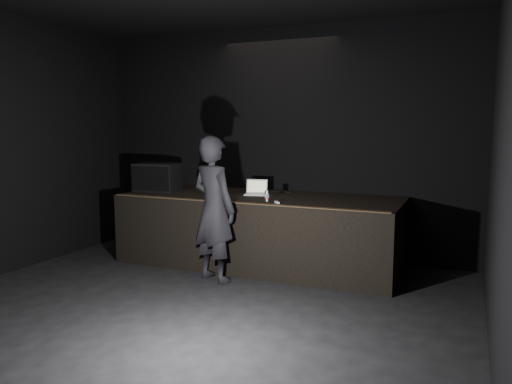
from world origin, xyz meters
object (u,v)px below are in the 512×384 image
object	(u,v)px
beer_can	(267,196)
person	(214,209)
laptop	(256,191)
stage_riser	(260,230)
stage_monitor	(157,177)

from	to	relation	value
beer_can	person	bearing A→B (deg)	-136.18
laptop	beer_can	bearing A→B (deg)	-68.25
stage_riser	person	bearing A→B (deg)	-104.32
stage_riser	beer_can	xyz separation A→B (m)	(0.29, -0.44, 0.57)
person	stage_monitor	bearing A→B (deg)	-9.64
stage_monitor	person	bearing A→B (deg)	-36.66
stage_riser	stage_monitor	distance (m)	1.82
stage_riser	beer_can	distance (m)	0.78
stage_monitor	laptop	size ratio (longest dim) A/B	1.89
beer_can	stage_riser	bearing A→B (deg)	123.42
stage_monitor	beer_can	xyz separation A→B (m)	(1.96, -0.32, -0.14)
laptop	person	distance (m)	1.09
beer_can	person	distance (m)	0.75
stage_riser	beer_can	world-z (taller)	beer_can
stage_riser	beer_can	size ratio (longest dim) A/B	27.47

